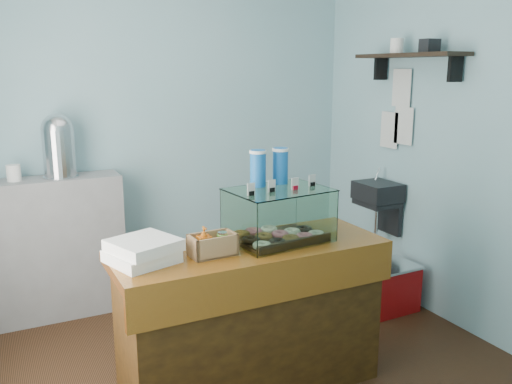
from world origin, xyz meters
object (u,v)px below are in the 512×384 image
counter (251,317)px  coffee_urn (58,144)px  display_case (276,211)px  red_cooler (389,287)px

counter → coffee_urn: coffee_urn is taller
display_case → counter: bearing=-170.0°
counter → coffee_urn: bearing=117.7°
counter → red_cooler: bearing=17.8°
counter → coffee_urn: (-0.83, 1.57, 0.89)m
red_cooler → coffee_urn: bearing=153.2°
coffee_urn → red_cooler: bearing=-25.7°
coffee_urn → red_cooler: (2.29, -1.10, -1.16)m
coffee_urn → counter: bearing=-62.3°
display_case → coffee_urn: coffee_urn is taller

